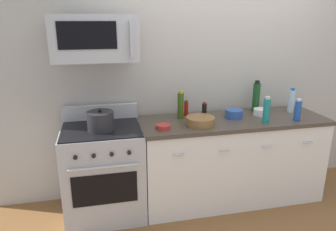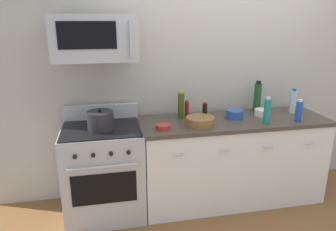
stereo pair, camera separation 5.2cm
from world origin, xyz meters
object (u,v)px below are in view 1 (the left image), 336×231
object	(u,v)px
bowl_wooden_salad	(200,121)
stockpot	(101,121)
bottle_sparkling_teal	(267,110)
bottle_water_clear	(291,101)
bottle_wine_green	(256,97)
range_oven	(104,171)
bottle_olive_oil	(181,105)
bottle_hot_sauce_red	(186,108)
microwave	(95,38)
bowl_white_ceramic	(261,112)
bowl_blue_mixing	(234,113)
bottle_soda_blue	(298,110)
bowl_red_small	(163,127)
bottle_soy_sauce_dark	(204,111)

from	to	relation	value
bowl_wooden_salad	stockpot	distance (m)	0.95
bottle_sparkling_teal	bottle_water_clear	xyz separation A→B (m)	(0.46, 0.28, 0.00)
bottle_wine_green	bottle_sparkling_teal	world-z (taller)	bottle_wine_green
bottle_wine_green	bottle_water_clear	size ratio (longest dim) A/B	1.28
range_oven	bottle_olive_oil	distance (m)	1.01
range_oven	bottle_sparkling_teal	distance (m)	1.72
bottle_hot_sauce_red	bowl_wooden_salad	xyz separation A→B (m)	(0.05, -0.32, -0.04)
microwave	bowl_white_ceramic	size ratio (longest dim) A/B	4.39
bowl_blue_mixing	stockpot	xyz separation A→B (m)	(-1.36, -0.08, 0.04)
bottle_soda_blue	bowl_wooden_salad	distance (m)	1.01
bowl_red_small	bowl_blue_mixing	bearing A→B (deg)	12.59
bottle_sparkling_teal	bowl_wooden_salad	xyz separation A→B (m)	(-0.66, 0.07, -0.08)
bowl_wooden_salad	bowl_blue_mixing	bearing A→B (deg)	20.12
range_oven	bowl_blue_mixing	bearing A→B (deg)	1.27
bottle_water_clear	bowl_white_ceramic	world-z (taller)	bottle_water_clear
bowl_wooden_salad	bottle_wine_green	bearing A→B (deg)	23.96
microwave	range_oven	bearing A→B (deg)	-90.29
bottle_wine_green	bottle_olive_oil	world-z (taller)	bottle_wine_green
bowl_white_ceramic	bottle_olive_oil	bearing A→B (deg)	175.27
bottle_olive_oil	bowl_red_small	xyz separation A→B (m)	(-0.24, -0.28, -0.12)
bowl_blue_mixing	bowl_red_small	xyz separation A→B (m)	(-0.79, -0.18, -0.02)
microwave	bottle_soy_sauce_dark	size ratio (longest dim) A/B	4.19
bottle_water_clear	microwave	bearing A→B (deg)	-178.79
bottle_sparkling_teal	bowl_wooden_salad	world-z (taller)	bottle_sparkling_teal
microwave	bowl_blue_mixing	world-z (taller)	microwave
bottle_soda_blue	bowl_wooden_salad	xyz separation A→B (m)	(-1.01, 0.08, -0.06)
bottle_sparkling_teal	bottle_water_clear	world-z (taller)	bottle_water_clear
microwave	bowl_wooden_salad	bearing A→B (deg)	-10.10
range_oven	bottle_soda_blue	distance (m)	2.04
bowl_wooden_salad	bottle_olive_oil	bearing A→B (deg)	117.65
bottle_water_clear	stockpot	size ratio (longest dim) A/B	1.09
bottle_wine_green	bowl_red_small	bearing A→B (deg)	-162.32
bottle_soda_blue	bowl_white_ceramic	bearing A→B (deg)	135.17
bottle_wine_green	bowl_wooden_salad	xyz separation A→B (m)	(-0.76, -0.34, -0.12)
bottle_hot_sauce_red	bottle_olive_oil	bearing A→B (deg)	-138.83
bottle_soda_blue	bottle_olive_oil	distance (m)	1.18
range_oven	bottle_sparkling_teal	bearing A→B (deg)	-6.76
bottle_wine_green	bowl_blue_mixing	distance (m)	0.40
bowl_white_ceramic	bowl_red_small	distance (m)	1.14
bottle_olive_oil	bowl_white_ceramic	world-z (taller)	bottle_olive_oil
bowl_blue_mixing	bowl_wooden_salad	bearing A→B (deg)	-159.88
bottle_soy_sauce_dark	bowl_blue_mixing	size ratio (longest dim) A/B	0.97
bottle_soda_blue	bottle_hot_sauce_red	size ratio (longest dim) A/B	1.28
bottle_olive_oil	bowl_white_ceramic	xyz separation A→B (m)	(0.88, -0.07, -0.10)
bottle_soda_blue	stockpot	world-z (taller)	bottle_soda_blue
microwave	bowl_red_small	xyz separation A→B (m)	(0.57, -0.19, -0.81)
bowl_blue_mixing	bottle_hot_sauce_red	bearing A→B (deg)	160.17
microwave	bowl_red_small	bearing A→B (deg)	-18.43
bottle_wine_green	bottle_soy_sauce_dark	distance (m)	0.67
bowl_white_ceramic	bowl_wooden_salad	world-z (taller)	bowl_wooden_salad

